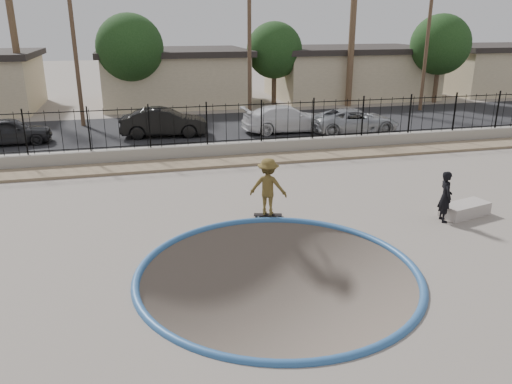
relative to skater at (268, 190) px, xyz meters
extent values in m
cube|color=slate|center=(-0.74, 9.33, -2.00)|extent=(120.00, 120.00, 2.20)
torus|color=#2D5A93|center=(-0.74, -3.67, -0.90)|extent=(7.04, 7.04, 0.20)
cube|color=#967F62|center=(-0.74, 6.53, -0.84)|extent=(42.00, 1.60, 0.11)
cube|color=gray|center=(-0.74, 7.63, -0.60)|extent=(42.00, 0.45, 0.60)
cube|color=black|center=(-0.74, 7.63, -0.18)|extent=(40.00, 0.04, 0.03)
cube|color=black|center=(-0.74, 7.63, 1.40)|extent=(40.00, 0.04, 0.04)
cube|color=black|center=(-0.74, 14.33, -0.88)|extent=(90.00, 8.00, 0.04)
cube|color=tan|center=(-0.74, 23.83, 0.85)|extent=(10.00, 8.00, 3.50)
cube|color=#292422|center=(-0.74, 23.83, 2.80)|extent=(10.60, 8.60, 0.40)
cube|color=tan|center=(13.26, 23.83, 0.85)|extent=(12.00, 8.00, 3.50)
cube|color=#292422|center=(13.26, 23.83, 2.80)|extent=(12.60, 8.60, 0.40)
cube|color=tan|center=(27.26, 23.83, 0.85)|extent=(11.00, 8.00, 3.50)
cube|color=#292422|center=(27.26, 23.83, 2.80)|extent=(11.60, 8.60, 0.40)
cylinder|color=brown|center=(-10.74, 21.33, 3.60)|extent=(0.44, 0.44, 9.00)
cylinder|color=brown|center=(11.26, 19.33, 4.10)|extent=(0.44, 0.44, 10.00)
cylinder|color=#473323|center=(-6.74, 16.33, 3.60)|extent=(0.24, 0.24, 9.00)
cylinder|color=#473323|center=(3.26, 16.33, 3.85)|extent=(0.24, 0.24, 9.50)
cylinder|color=#473323|center=(15.26, 16.33, 3.60)|extent=(0.24, 0.24, 9.00)
cylinder|color=#473323|center=(-3.74, 20.33, 0.60)|extent=(0.34, 0.34, 3.00)
sphere|color=#143311|center=(-3.74, 20.33, 3.30)|extent=(4.32, 4.32, 4.32)
cylinder|color=#473323|center=(6.26, 21.33, 0.48)|extent=(0.34, 0.34, 2.75)
sphere|color=#143311|center=(6.26, 21.33, 2.95)|extent=(3.96, 3.96, 3.96)
cylinder|color=#473323|center=(18.26, 19.33, 0.60)|extent=(0.34, 0.34, 3.00)
sphere|color=#143311|center=(18.26, 19.33, 3.30)|extent=(4.32, 4.32, 4.32)
imported|color=olive|center=(0.00, 0.00, 0.00)|extent=(1.33, 1.09, 1.80)
cube|color=black|center=(0.00, 0.00, -0.83)|extent=(0.91, 0.45, 0.02)
cylinder|color=silver|center=(-0.31, 0.00, -0.87)|extent=(0.06, 0.05, 0.06)
cylinder|color=silver|center=(-0.27, 0.16, -0.87)|extent=(0.06, 0.05, 0.06)
cylinder|color=silver|center=(0.27, -0.16, -0.87)|extent=(0.06, 0.05, 0.06)
cylinder|color=silver|center=(0.31, 0.00, -0.87)|extent=(0.06, 0.05, 0.06)
imported|color=black|center=(5.16, -1.62, -0.10)|extent=(0.50, 0.65, 1.59)
cube|color=#A79D94|center=(6.09, -1.39, -0.70)|extent=(1.72, 1.07, 0.40)
imported|color=#232325|center=(-9.90, 12.33, -0.19)|extent=(4.04, 1.87, 1.34)
imported|color=black|center=(-2.34, 12.33, -0.12)|extent=(4.62, 1.97, 1.48)
imported|color=white|center=(4.30, 11.91, -0.15)|extent=(4.95, 2.10, 1.43)
imported|color=#9DA1A6|center=(7.85, 10.73, -0.21)|extent=(4.83, 2.43, 1.31)
camera|label=1|loc=(-3.89, -14.11, 4.97)|focal=35.00mm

